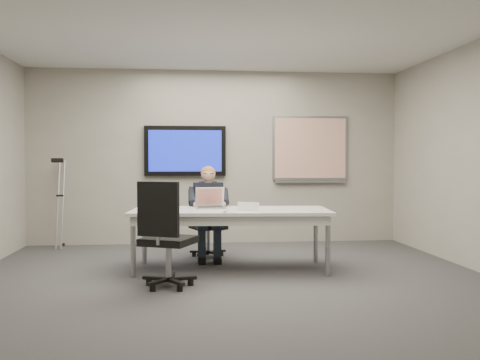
{
  "coord_description": "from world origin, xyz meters",
  "views": [
    {
      "loc": [
        -0.52,
        -5.68,
        1.33
      ],
      "look_at": [
        0.17,
        0.88,
        1.1
      ],
      "focal_mm": 40.0,
      "sensor_mm": 36.0,
      "label": 1
    }
  ],
  "objects": [
    {
      "name": "tv_display",
      "position": [
        -0.5,
        2.95,
        1.5
      ],
      "size": [
        1.3,
        0.09,
        0.8
      ],
      "color": "black",
      "rests_on": "wall_back"
    },
    {
      "name": "conference_table",
      "position": [
        0.05,
        0.84,
        0.66
      ],
      "size": [
        2.48,
        1.19,
        0.74
      ],
      "rotation": [
        0.0,
        0.0,
        -0.08
      ],
      "color": "silver",
      "rests_on": "ground"
    },
    {
      "name": "office_chair_far",
      "position": [
        -0.2,
        1.77,
        0.3
      ],
      "size": [
        0.6,
        0.6,
        0.97
      ],
      "rotation": [
        0.0,
        0.0,
        0.35
      ],
      "color": "black",
      "rests_on": "ground"
    },
    {
      "name": "seated_person",
      "position": [
        -0.19,
        1.53,
        0.51
      ],
      "size": [
        0.41,
        0.71,
        1.27
      ],
      "rotation": [
        0.0,
        0.0,
        0.11
      ],
      "color": "#1F2634",
      "rests_on": "office_chair_far"
    },
    {
      "name": "office_chair_near",
      "position": [
        -0.71,
        -0.05,
        0.35
      ],
      "size": [
        0.71,
        0.71,
        1.13
      ],
      "rotation": [
        0.0,
        0.0,
        2.72
      ],
      "color": "black",
      "rests_on": "ground"
    },
    {
      "name": "crutch",
      "position": [
        -2.41,
        2.76,
        0.71
      ],
      "size": [
        0.32,
        0.76,
        1.47
      ],
      "primitive_type": null,
      "rotation": [
        -0.24,
        0.0,
        0.18
      ],
      "color": "#9EA1A6",
      "rests_on": "ground"
    },
    {
      "name": "laptop",
      "position": [
        -0.19,
        1.06,
        0.81
      ],
      "size": [
        0.38,
        0.37,
        0.26
      ],
      "rotation": [
        0.0,
        0.0,
        0.08
      ],
      "color": "#ABABAD",
      "rests_on": "conference_table"
    },
    {
      "name": "name_tent",
      "position": [
        0.24,
        0.64,
        0.79
      ],
      "size": [
        0.27,
        0.18,
        0.1
      ],
      "primitive_type": null,
      "rotation": [
        0.0,
        0.0,
        -0.43
      ],
      "color": "silver",
      "rests_on": "conference_table"
    },
    {
      "name": "pen",
      "position": [
        -0.05,
        0.48,
        0.75
      ],
      "size": [
        0.05,
        0.12,
        0.01
      ],
      "primitive_type": "cylinder",
      "rotation": [
        0.0,
        1.57,
        1.25
      ],
      "color": "black",
      "rests_on": "conference_table"
    },
    {
      "name": "floor",
      "position": [
        0.0,
        0.0,
        0.0
      ],
      "size": [
        6.0,
        6.0,
        0.02
      ],
      "primitive_type": "cube",
      "color": "#363638",
      "rests_on": "ground"
    },
    {
      "name": "wall_front",
      "position": [
        0.0,
        -3.0,
        1.4
      ],
      "size": [
        6.0,
        0.02,
        2.8
      ],
      "primitive_type": "cube",
      "color": "gray",
      "rests_on": "ground"
    },
    {
      "name": "wall_back",
      "position": [
        0.0,
        3.0,
        1.4
      ],
      "size": [
        6.0,
        0.02,
        2.8
      ],
      "primitive_type": "cube",
      "color": "gray",
      "rests_on": "ground"
    },
    {
      "name": "whiteboard",
      "position": [
        1.55,
        2.97,
        1.53
      ],
      "size": [
        1.25,
        0.08,
        1.1
      ],
      "color": "gray",
      "rests_on": "wall_back"
    },
    {
      "name": "ceiling",
      "position": [
        0.0,
        0.0,
        2.8
      ],
      "size": [
        6.0,
        6.0,
        0.02
      ],
      "primitive_type": "cube",
      "color": "silver",
      "rests_on": "wall_back"
    }
  ]
}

